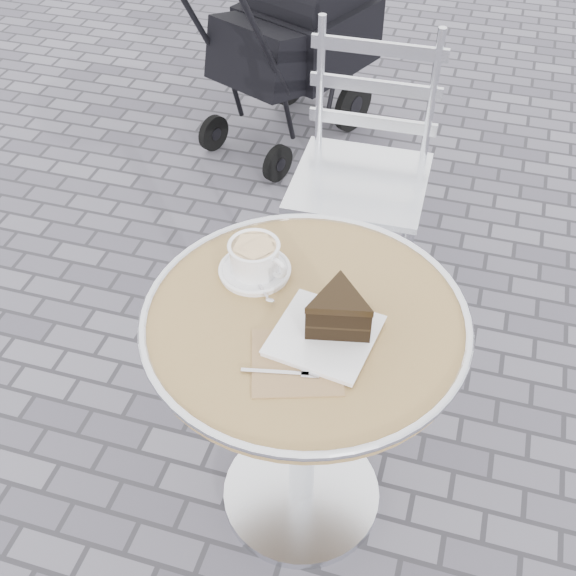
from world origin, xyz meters
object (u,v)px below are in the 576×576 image
(cafe_table, at_px, (304,366))
(cake_plate_set, at_px, (335,318))
(bistro_chair, at_px, (368,140))
(cappuccino_set, at_px, (255,261))
(baby_stroller, at_px, (293,48))

(cafe_table, relative_size, cake_plate_set, 2.34)
(bistro_chair, bearing_deg, cappuccino_set, -97.74)
(cappuccino_set, xyz_separation_m, cake_plate_set, (0.22, -0.14, 0.01))
(cappuccino_set, relative_size, bistro_chair, 0.19)
(cafe_table, relative_size, bistro_chair, 0.78)
(cappuccino_set, relative_size, baby_stroller, 0.18)
(cappuccino_set, height_order, bistro_chair, bistro_chair)
(cafe_table, bearing_deg, cake_plate_set, -25.60)
(baby_stroller, bearing_deg, cappuccino_set, -53.23)
(cappuccino_set, height_order, cake_plate_set, cake_plate_set)
(cappuccino_set, xyz_separation_m, bistro_chair, (0.09, 0.86, -0.18))
(cappuccino_set, bearing_deg, cafe_table, -15.85)
(cafe_table, height_order, cappuccino_set, cappuccino_set)
(cappuccino_set, bearing_deg, bistro_chair, 103.01)
(cake_plate_set, height_order, bistro_chair, bistro_chair)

